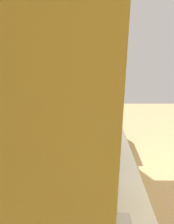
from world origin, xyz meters
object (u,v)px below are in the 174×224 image
oven_range (90,109)px  kettle (95,113)px  bowl (93,97)px  microwave (83,133)px

oven_range → kettle: size_ratio=5.10×
oven_range → kettle: 1.60m
bowl → microwave: bearing=175.6°
microwave → kettle: (0.59, -0.09, -0.09)m
bowl → kettle: 0.65m
oven_range → microwave: 2.18m
kettle → microwave: bearing=170.9°
microwave → bowl: microwave is taller
oven_range → microwave: size_ratio=2.29×
microwave → kettle: bearing=-9.1°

